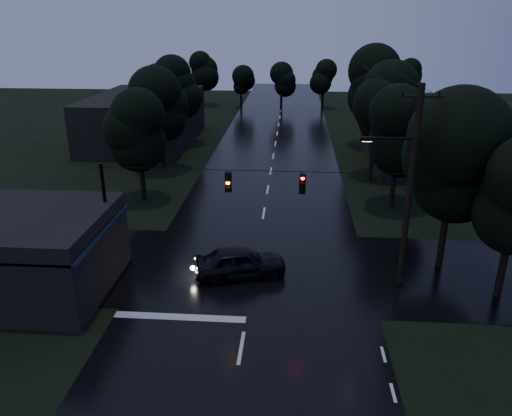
# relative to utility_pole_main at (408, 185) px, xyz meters

# --- Properties ---
(main_road) EXTENTS (12.00, 120.00, 0.02)m
(main_road) POSITION_rel_utility_pole_main_xyz_m (-7.41, 19.00, -5.26)
(main_road) COLOR black
(main_road) RESTS_ON ground
(cross_street) EXTENTS (60.00, 9.00, 0.02)m
(cross_street) POSITION_rel_utility_pole_main_xyz_m (-7.41, 1.00, -5.26)
(cross_street) COLOR black
(cross_street) RESTS_ON ground
(building_far_right) EXTENTS (10.00, 14.00, 4.40)m
(building_far_right) POSITION_rel_utility_pole_main_xyz_m (6.59, 23.00, -3.06)
(building_far_right) COLOR black
(building_far_right) RESTS_ON ground
(building_far_left) EXTENTS (10.00, 16.00, 5.00)m
(building_far_left) POSITION_rel_utility_pole_main_xyz_m (-21.41, 29.00, -2.76)
(building_far_left) COLOR black
(building_far_left) RESTS_ON ground
(utility_pole_main) EXTENTS (3.50, 0.30, 10.00)m
(utility_pole_main) POSITION_rel_utility_pole_main_xyz_m (0.00, 0.00, 0.00)
(utility_pole_main) COLOR black
(utility_pole_main) RESTS_ON ground
(utility_pole_far) EXTENTS (2.00, 0.30, 7.50)m
(utility_pole_far) POSITION_rel_utility_pole_main_xyz_m (0.89, 17.00, -1.38)
(utility_pole_far) COLOR black
(utility_pole_far) RESTS_ON ground
(anchor_pole_left) EXTENTS (0.18, 0.18, 6.00)m
(anchor_pole_left) POSITION_rel_utility_pole_main_xyz_m (-14.91, 0.00, -2.26)
(anchor_pole_left) COLOR black
(anchor_pole_left) RESTS_ON ground
(span_signals) EXTENTS (15.00, 0.37, 1.12)m
(span_signals) POSITION_rel_utility_pole_main_xyz_m (-6.85, -0.01, -0.01)
(span_signals) COLOR black
(span_signals) RESTS_ON ground
(tree_corner_near) EXTENTS (4.48, 4.48, 9.44)m
(tree_corner_near) POSITION_rel_utility_pole_main_xyz_m (2.59, 2.00, 0.74)
(tree_corner_near) COLOR black
(tree_corner_near) RESTS_ON ground
(tree_left_a) EXTENTS (3.92, 3.92, 8.26)m
(tree_left_a) POSITION_rel_utility_pole_main_xyz_m (-16.41, 11.00, -0.02)
(tree_left_a) COLOR black
(tree_left_a) RESTS_ON ground
(tree_left_b) EXTENTS (4.20, 4.20, 8.85)m
(tree_left_b) POSITION_rel_utility_pole_main_xyz_m (-17.01, 19.00, 0.36)
(tree_left_b) COLOR black
(tree_left_b) RESTS_ON ground
(tree_left_c) EXTENTS (4.48, 4.48, 9.44)m
(tree_left_c) POSITION_rel_utility_pole_main_xyz_m (-17.61, 29.00, 0.74)
(tree_left_c) COLOR black
(tree_left_c) RESTS_ON ground
(tree_right_a) EXTENTS (4.20, 4.20, 8.85)m
(tree_right_a) POSITION_rel_utility_pole_main_xyz_m (1.59, 11.00, 0.36)
(tree_right_a) COLOR black
(tree_right_a) RESTS_ON ground
(tree_right_b) EXTENTS (4.48, 4.48, 9.44)m
(tree_right_b) POSITION_rel_utility_pole_main_xyz_m (2.19, 19.00, 0.74)
(tree_right_b) COLOR black
(tree_right_b) RESTS_ON ground
(tree_right_c) EXTENTS (4.76, 4.76, 10.03)m
(tree_right_c) POSITION_rel_utility_pole_main_xyz_m (2.79, 29.00, 1.11)
(tree_right_c) COLOR black
(tree_right_c) RESTS_ON ground
(car) EXTENTS (5.06, 3.05, 1.61)m
(car) POSITION_rel_utility_pole_main_xyz_m (-8.08, 0.07, -4.45)
(car) COLOR black
(car) RESTS_ON ground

